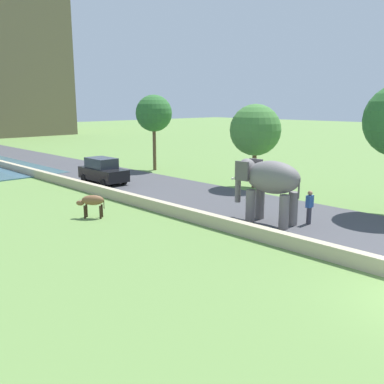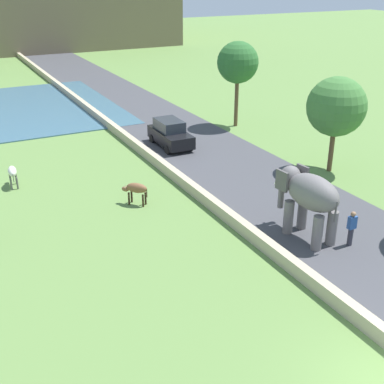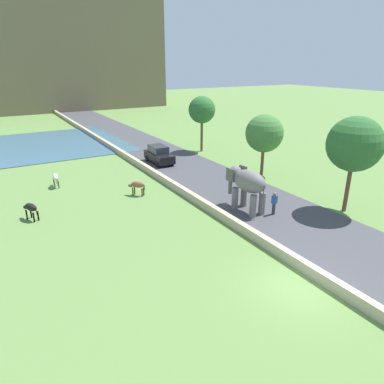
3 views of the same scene
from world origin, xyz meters
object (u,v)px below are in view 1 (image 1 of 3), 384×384
car_black (103,171)px  elephant (268,181)px  person_beside_elephant (309,207)px  cow_brown (92,201)px

car_black → elephant: bearing=-90.1°
person_beside_elephant → cow_brown: bearing=128.9°
elephant → cow_brown: elephant is taller
person_beside_elephant → car_black: 15.52m
car_black → cow_brown: 9.13m
elephant → cow_brown: bearing=129.0°
elephant → car_black: elephant is taller
person_beside_elephant → elephant: bearing=128.6°
car_black → person_beside_elephant: bearing=-85.7°
elephant → person_beside_elephant: (1.19, -1.50, -1.16)m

